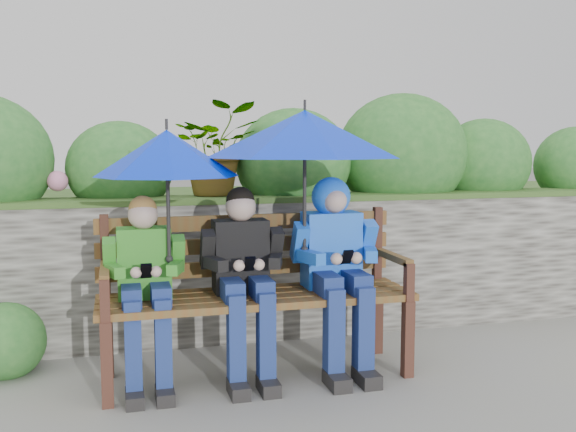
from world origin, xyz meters
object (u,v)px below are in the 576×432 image
object	(u,v)px
boy_left	(145,279)
umbrella_right	(305,134)
boy_middle	(244,271)
umbrella_left	(167,153)
park_bench	(254,283)
boy_right	(336,256)

from	to	relation	value
boy_left	umbrella_right	distance (m)	1.25
boy_middle	umbrella_left	distance (m)	0.82
park_bench	umbrella_right	bearing A→B (deg)	-17.87
boy_right	umbrella_left	size ratio (longest dim) A/B	1.47
park_bench	boy_middle	distance (m)	0.15
park_bench	boy_right	size ratio (longest dim) A/B	1.56
park_bench	umbrella_left	world-z (taller)	umbrella_left
boy_left	umbrella_right	size ratio (longest dim) A/B	0.93
park_bench	boy_left	size ratio (longest dim) A/B	1.69
boy_middle	park_bench	bearing A→B (deg)	46.58
boy_left	boy_right	bearing A→B (deg)	0.19
park_bench	umbrella_right	world-z (taller)	umbrella_right
boy_left	boy_middle	distance (m)	0.57
park_bench	boy_right	distance (m)	0.53
umbrella_left	boy_middle	bearing A→B (deg)	1.47
umbrella_left	umbrella_right	xyz separation A→B (m)	(0.81, 0.01, 0.11)
boy_right	boy_middle	bearing A→B (deg)	-179.19
park_bench	boy_middle	size ratio (longest dim) A/B	1.63
boy_middle	umbrella_left	world-z (taller)	umbrella_left
umbrella_right	boy_left	bearing A→B (deg)	179.42
umbrella_right	boy_right	bearing A→B (deg)	3.72
boy_middle	boy_left	bearing A→B (deg)	179.57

